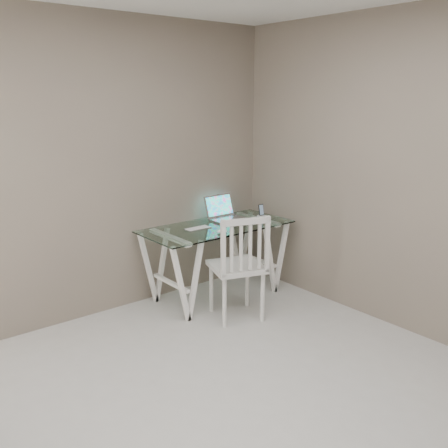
# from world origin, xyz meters

# --- Properties ---
(room) EXTENTS (4.50, 4.52, 2.71)m
(room) POSITION_xyz_m (-0.06, 0.02, 1.72)
(room) COLOR #AAA7A2
(room) RESTS_ON ground
(desk) EXTENTS (1.50, 0.70, 0.75)m
(desk) POSITION_xyz_m (1.17, 1.85, 0.38)
(desk) COLOR silver
(desk) RESTS_ON ground
(chair) EXTENTS (0.58, 0.58, 0.99)m
(chair) POSITION_xyz_m (0.99, 1.30, 0.55)
(chair) COLOR silver
(chair) RESTS_ON ground
(laptop) EXTENTS (0.35, 0.32, 0.24)m
(laptop) POSITION_xyz_m (1.41, 2.02, 0.80)
(laptop) COLOR #BBBCC0
(laptop) RESTS_ON desk
(keyboard) EXTENTS (0.26, 0.11, 0.01)m
(keyboard) POSITION_xyz_m (0.96, 1.88, 0.75)
(keyboard) COLOR silver
(keyboard) RESTS_ON desk
(mouse) EXTENTS (0.11, 0.06, 0.03)m
(mouse) POSITION_xyz_m (1.05, 1.62, 0.76)
(mouse) COLOR silver
(mouse) RESTS_ON desk
(phone_dock) EXTENTS (0.07, 0.07, 0.13)m
(phone_dock) POSITION_xyz_m (1.77, 1.85, 0.78)
(phone_dock) COLOR white
(phone_dock) RESTS_ON desk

